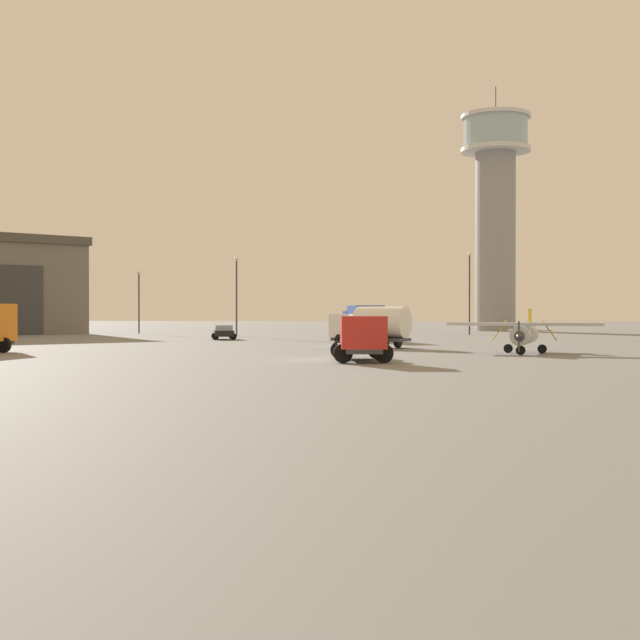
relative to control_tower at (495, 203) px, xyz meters
The scene contains 10 objects.
ground_plane 77.88m from the control_tower, 103.32° to the right, with size 400.00×400.00×0.00m, color slate.
control_tower is the anchor object (origin of this frame).
airplane_silver 67.99m from the control_tower, 94.74° to the right, with size 9.68×7.56×2.86m.
truck_fuel_tanker_white 62.45m from the control_tower, 104.81° to the right, with size 6.16×4.64×3.04m.
truck_box_blue 49.92m from the control_tower, 110.64° to the right, with size 4.29×6.13×3.21m.
truck_flatbed_red 79.19m from the control_tower, 101.47° to the right, with size 3.58×6.41×2.42m.
car_black 53.63m from the control_tower, 126.50° to the right, with size 2.98×4.66×1.37m.
light_post_west 45.04m from the control_tower, 136.08° to the right, with size 0.44×0.44×8.63m.
light_post_east 25.78m from the control_tower, 103.75° to the right, with size 0.44×0.44×9.59m.
light_post_north 51.09m from the control_tower, 157.03° to the right, with size 0.44×0.44×7.74m.
Camera 1 is at (4.09, -46.37, 2.62)m, focal length 47.17 mm.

